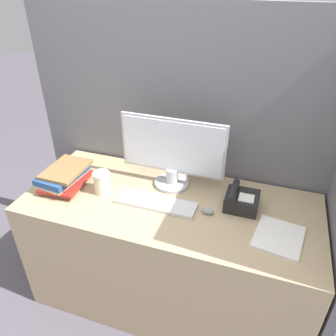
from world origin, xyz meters
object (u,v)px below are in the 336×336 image
mouse (208,211)px  coffee_cup (102,183)px  book_stack (64,177)px  desk_telephone (241,200)px  monitor (172,154)px  keyboard (156,203)px

mouse → coffee_cup: size_ratio=0.52×
book_stack → desk_telephone: 1.01m
monitor → desk_telephone: 0.45m
book_stack → desk_telephone: (1.00, 0.12, -0.01)m
mouse → book_stack: size_ratio=0.21×
monitor → book_stack: 0.64m
keyboard → monitor: bearing=84.5°
monitor → coffee_cup: 0.42m
coffee_cup → book_stack: 0.24m
mouse → desk_telephone: bearing=35.9°
mouse → coffee_cup: (-0.61, -0.00, 0.05)m
monitor → coffee_cup: size_ratio=4.67×
keyboard → coffee_cup: (-0.33, 0.01, 0.05)m
monitor → keyboard: monitor is taller
monitor → book_stack: size_ratio=1.89×
monitor → coffee_cup: (-0.35, -0.20, -0.14)m
book_stack → mouse: bearing=1.0°
coffee_cup → monitor: bearing=30.2°
keyboard → desk_telephone: size_ratio=2.42×
monitor → desk_telephone: (0.41, -0.09, -0.16)m
monitor → desk_telephone: bearing=-11.9°
coffee_cup → book_stack: bearing=-177.7°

